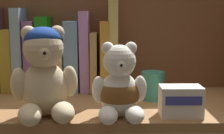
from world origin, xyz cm
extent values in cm
cube|color=olive|center=(0.00, 0.00, 1.00)|extent=(66.50, 30.48, 2.00)
cube|color=brown|center=(0.00, 15.84, 15.33)|extent=(68.90, 1.20, 30.65)
cube|color=#5F374A|center=(-27.70, 13.03, 12.76)|extent=(1.82, 10.13, 21.51)
cube|color=#A59230|center=(-25.02, 13.03, 9.99)|extent=(2.97, 9.51, 16.00)
cube|color=#799FC1|center=(-22.08, 13.03, 12.71)|extent=(2.35, 11.04, 21.41)
cube|color=#79528B|center=(-19.21, 13.03, 11.05)|extent=(2.77, 9.26, 18.10)
cube|color=#187517|center=(-15.84, 13.03, 11.65)|extent=(3.33, 9.09, 19.29)
cube|color=tan|center=(-12.20, 13.03, 9.92)|extent=(3.34, 12.12, 15.84)
cube|color=#5C87AE|center=(-8.45, 13.03, 11.06)|extent=(3.53, 11.85, 18.12)
cube|color=#AD7CC4|center=(-5.16, 13.03, 12.31)|extent=(2.66, 10.73, 20.64)
cube|color=olive|center=(-2.78, 13.03, 9.62)|extent=(1.71, 14.24, 15.24)
cube|color=#AD7828|center=(-0.49, 13.03, 11.04)|extent=(2.23, 14.52, 18.08)
cube|color=tan|center=(2.13, 13.03, 13.96)|extent=(2.39, 13.74, 23.91)
ellipsoid|color=beige|center=(-11.49, -10.15, 7.37)|extent=(9.14, 8.38, 10.75)
sphere|color=beige|center=(-11.37, -10.68, 15.28)|extent=(7.64, 7.64, 7.64)
sphere|color=beige|center=(-14.10, -10.78, 18.26)|extent=(2.87, 2.87, 2.87)
sphere|color=beige|center=(-8.89, -9.53, 18.26)|extent=(2.87, 2.87, 2.87)
sphere|color=beige|center=(-10.74, -13.31, 14.82)|extent=(2.87, 2.87, 2.87)
sphere|color=black|center=(-10.50, -14.29, 14.90)|extent=(1.00, 1.00, 1.00)
ellipsoid|color=beige|center=(-13.18, -15.81, 3.91)|extent=(5.85, 7.97, 3.82)
ellipsoid|color=beige|center=(-7.43, -14.43, 3.91)|extent=(5.85, 7.97, 3.82)
ellipsoid|color=beige|center=(-16.07, -11.80, 8.72)|extent=(3.74, 3.74, 6.21)
ellipsoid|color=beige|center=(-6.67, -9.55, 8.72)|extent=(3.74, 3.74, 6.21)
ellipsoid|color=navy|center=(-11.49, -10.15, 17.38)|extent=(7.26, 7.26, 4.20)
ellipsoid|color=white|center=(3.07, -10.83, 6.45)|extent=(7.56, 6.94, 8.90)
sphere|color=white|center=(3.10, -11.27, 12.99)|extent=(6.33, 6.33, 6.33)
sphere|color=white|center=(0.86, -10.98, 15.46)|extent=(2.37, 2.37, 2.37)
sphere|color=white|center=(5.28, -10.68, 15.46)|extent=(2.37, 2.37, 2.37)
sphere|color=white|center=(3.26, -13.51, 12.61)|extent=(2.37, 2.37, 2.37)
sphere|color=black|center=(3.31, -14.34, 12.68)|extent=(0.83, 0.83, 0.83)
ellipsoid|color=white|center=(0.92, -15.21, 3.58)|extent=(3.96, 6.16, 3.16)
ellipsoid|color=white|center=(5.80, -14.88, 3.58)|extent=(3.96, 6.16, 3.16)
ellipsoid|color=white|center=(-0.89, -11.55, 7.56)|extent=(2.74, 2.74, 5.14)
ellipsoid|color=white|center=(7.10, -11.00, 7.56)|extent=(2.74, 2.74, 5.14)
ellipsoid|color=brown|center=(3.07, -10.83, 6.67)|extent=(8.18, 7.56, 6.23)
cylinder|color=#2D7A66|center=(11.32, 1.98, 5.33)|extent=(5.44, 5.44, 6.66)
cube|color=silver|center=(15.12, -10.80, 5.00)|extent=(8.13, 5.07, 6.00)
cube|color=#33388C|center=(15.12, -13.42, 5.75)|extent=(6.91, 0.16, 1.68)
camera|label=1|loc=(1.18, -72.59, 21.64)|focal=52.30mm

